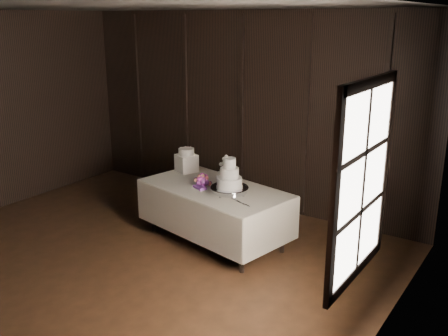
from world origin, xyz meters
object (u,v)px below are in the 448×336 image
(box_pedestal, at_px, (187,163))
(small_cake, at_px, (186,152))
(bouquet, at_px, (202,181))
(wedding_cake, at_px, (227,176))
(display_table, at_px, (215,212))
(cake_stand, at_px, (229,190))

(box_pedestal, bearing_deg, small_cake, 0.00)
(small_cake, bearing_deg, bouquet, -33.83)
(wedding_cake, relative_size, bouquet, 0.94)
(display_table, bearing_deg, box_pedestal, 165.43)
(bouquet, height_order, small_cake, small_cake)
(display_table, bearing_deg, cake_stand, -7.16)
(wedding_cake, xyz_separation_m, small_cake, (-1.01, 0.46, 0.06))
(display_table, bearing_deg, small_cake, 165.43)
(wedding_cake, bearing_deg, box_pedestal, 166.59)
(display_table, relative_size, box_pedestal, 8.27)
(wedding_cake, bearing_deg, bouquet, -179.98)
(cake_stand, height_order, bouquet, bouquet)
(bouquet, distance_m, box_pedestal, 0.67)
(display_table, height_order, wedding_cake, wedding_cake)
(wedding_cake, bearing_deg, small_cake, 166.59)
(cake_stand, xyz_separation_m, box_pedestal, (-1.04, 0.45, 0.08))
(cake_stand, relative_size, box_pedestal, 1.86)
(bouquet, relative_size, box_pedestal, 1.54)
(cake_stand, relative_size, bouquet, 1.21)
(cake_stand, distance_m, small_cake, 1.16)
(cake_stand, relative_size, small_cake, 2.16)
(cake_stand, distance_m, bouquet, 0.49)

